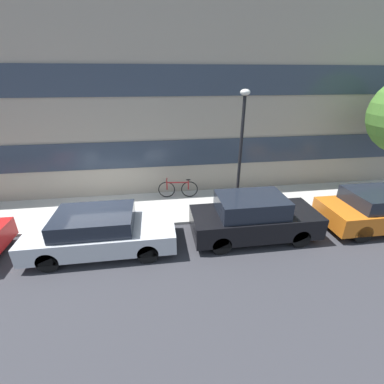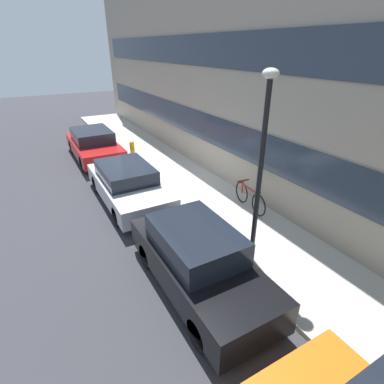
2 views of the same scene
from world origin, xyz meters
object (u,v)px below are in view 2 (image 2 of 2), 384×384
Objects in this scene: parked_car_black at (198,261)px; lamp_post at (262,154)px; parked_car_red at (94,145)px; fire_hydrant at (132,148)px; parked_car_silver at (128,184)px; bicycle at (250,197)px.

parked_car_black is 0.92× the size of lamp_post.
fire_hydrant is at bearing 64.78° from parked_car_red.
parked_car_black reaches higher than parked_car_silver.
parked_car_red is 0.99× the size of lamp_post.
fire_hydrant is 6.95m from bicycle.
lamp_post is (-0.07, 1.54, 2.09)m from parked_car_black.
lamp_post is (4.62, 1.54, 2.17)m from parked_car_silver.
parked_car_silver is 4.49m from fire_hydrant.
parked_car_red is 8.15m from bicycle.
parked_car_red is at bearing -180.00° from parked_car_black.
lamp_post reaches higher than fire_hydrant.
parked_car_black reaches higher than fire_hydrant.
bicycle is at bearing 124.10° from parked_car_black.
parked_car_red is at bearing 180.00° from parked_car_silver.
lamp_post reaches higher than parked_car_red.
parked_car_silver is at bearing 56.53° from bicycle.
parked_car_red is 4.95m from parked_car_silver.
parked_car_black is at bearing 0.00° from parked_car_red.
bicycle is (7.52, 3.13, -0.17)m from parked_car_red.
parked_car_red is at bearing 28.52° from bicycle.
parked_car_black is 2.40× the size of bicycle.
parked_car_red is 9.64m from parked_car_black.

